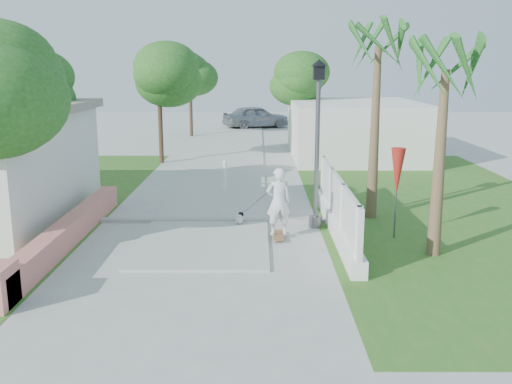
{
  "coord_description": "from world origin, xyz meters",
  "views": [
    {
      "loc": [
        1.34,
        -9.38,
        4.27
      ],
      "look_at": [
        1.29,
        4.92,
        1.1
      ],
      "focal_mm": 40.0,
      "sensor_mm": 36.0,
      "label": 1
    }
  ],
  "objects_px": {
    "bollard": "(225,175)",
    "parked_car": "(256,117)",
    "street_lamp": "(317,138)",
    "skateboarder": "(261,203)",
    "dog": "(239,218)",
    "patio_umbrella": "(397,173)"
  },
  "relations": [
    {
      "from": "parked_car",
      "to": "skateboarder",
      "type": "bearing_deg",
      "value": 156.98
    },
    {
      "from": "bollard",
      "to": "parked_car",
      "type": "xyz_separation_m",
      "value": [
        1.0,
        20.76,
        0.2
      ]
    },
    {
      "from": "bollard",
      "to": "patio_umbrella",
      "type": "relative_size",
      "value": 0.47
    },
    {
      "from": "patio_umbrella",
      "to": "parked_car",
      "type": "bearing_deg",
      "value": 97.81
    },
    {
      "from": "bollard",
      "to": "parked_car",
      "type": "distance_m",
      "value": 20.78
    },
    {
      "from": "skateboarder",
      "to": "dog",
      "type": "bearing_deg",
      "value": -62.85
    },
    {
      "from": "dog",
      "to": "parked_car",
      "type": "height_order",
      "value": "parked_car"
    },
    {
      "from": "bollard",
      "to": "dog",
      "type": "bearing_deg",
      "value": -81.62
    },
    {
      "from": "bollard",
      "to": "patio_umbrella",
      "type": "bearing_deg",
      "value": -50.09
    },
    {
      "from": "street_lamp",
      "to": "parked_car",
      "type": "xyz_separation_m",
      "value": [
        -1.7,
        25.26,
        -1.64
      ]
    },
    {
      "from": "patio_umbrella",
      "to": "skateboarder",
      "type": "distance_m",
      "value": 3.53
    },
    {
      "from": "bollard",
      "to": "dog",
      "type": "distance_m",
      "value": 4.39
    },
    {
      "from": "street_lamp",
      "to": "bollard",
      "type": "relative_size",
      "value": 4.07
    },
    {
      "from": "skateboarder",
      "to": "parked_car",
      "type": "xyz_separation_m",
      "value": [
        -0.22,
        25.83,
        -0.01
      ]
    },
    {
      "from": "street_lamp",
      "to": "bollard",
      "type": "xyz_separation_m",
      "value": [
        -2.7,
        4.5,
        -1.84
      ]
    },
    {
      "from": "street_lamp",
      "to": "patio_umbrella",
      "type": "bearing_deg",
      "value": -27.76
    },
    {
      "from": "patio_umbrella",
      "to": "skateboarder",
      "type": "bearing_deg",
      "value": 172.8
    },
    {
      "from": "dog",
      "to": "parked_car",
      "type": "distance_m",
      "value": 25.1
    },
    {
      "from": "bollard",
      "to": "skateboarder",
      "type": "relative_size",
      "value": 0.59
    },
    {
      "from": "street_lamp",
      "to": "bollard",
      "type": "bearing_deg",
      "value": 120.96
    },
    {
      "from": "skateboarder",
      "to": "dog",
      "type": "xyz_separation_m",
      "value": [
        -0.58,
        0.75,
        -0.61
      ]
    },
    {
      "from": "bollard",
      "to": "parked_car",
      "type": "relative_size",
      "value": 0.24
    }
  ]
}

